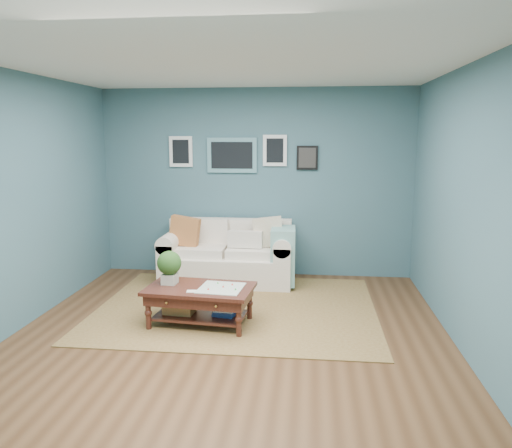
# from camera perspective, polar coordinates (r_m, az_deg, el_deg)

# --- Properties ---
(room_shell) EXTENTS (5.00, 5.02, 2.70)m
(room_shell) POSITION_cam_1_polar(r_m,az_deg,el_deg) (4.85, -3.31, 2.06)
(room_shell) COLOR brown
(room_shell) RESTS_ON ground
(area_rug) EXTENTS (3.27, 2.62, 0.01)m
(area_rug) POSITION_cam_1_polar(r_m,az_deg,el_deg) (6.05, -2.22, -9.52)
(area_rug) COLOR brown
(area_rug) RESTS_ON ground
(loveseat) EXTENTS (1.85, 0.84, 0.95)m
(loveseat) POSITION_cam_1_polar(r_m,az_deg,el_deg) (6.99, -2.59, -3.55)
(loveseat) COLOR white
(loveseat) RESTS_ON ground
(coffee_table) EXTENTS (1.19, 0.76, 0.80)m
(coffee_table) POSITION_cam_1_polar(r_m,az_deg,el_deg) (5.49, -7.01, -7.82)
(coffee_table) COLOR #381711
(coffee_table) RESTS_ON ground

